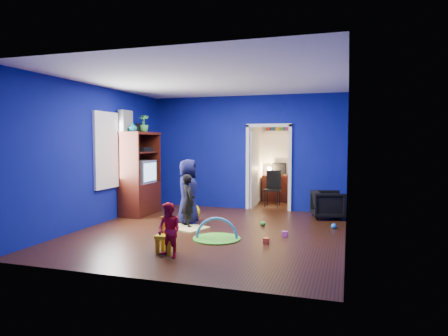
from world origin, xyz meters
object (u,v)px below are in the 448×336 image
(armchair, at_px, (328,205))
(child_navy, at_px, (188,192))
(folding_chair, at_px, (272,189))
(toddler_red, at_px, (169,230))
(vase, at_px, (133,127))
(crt_tv, at_px, (141,172))
(play_mat, at_px, (217,239))
(hopper_ball, at_px, (191,212))
(study_desk, at_px, (278,188))
(child_black, at_px, (188,201))
(tv_armoire, at_px, (140,173))
(kid_chair, at_px, (166,237))

(armchair, xyz_separation_m, child_navy, (-2.78, -1.52, 0.37))
(folding_chair, bearing_deg, toddler_red, -97.08)
(vase, height_order, crt_tv, vase)
(toddler_red, bearing_deg, play_mat, 96.79)
(crt_tv, height_order, hopper_ball, crt_tv)
(armchair, distance_m, crt_tv, 4.40)
(vase, bearing_deg, study_desk, 50.01)
(child_black, xyz_separation_m, folding_chair, (1.16, 3.07, -0.08))
(toddler_red, relative_size, crt_tv, 1.19)
(child_black, bearing_deg, play_mat, -171.91)
(study_desk, bearing_deg, folding_chair, -90.00)
(tv_armoire, bearing_deg, vase, -90.00)
(child_navy, xyz_separation_m, hopper_ball, (-0.05, 0.25, -0.48))
(child_navy, xyz_separation_m, tv_armoire, (-1.52, 0.70, 0.29))
(child_black, distance_m, study_desk, 4.20)
(toddler_red, relative_size, vase, 3.88)
(kid_chair, bearing_deg, study_desk, 77.90)
(vase, relative_size, kid_chair, 0.43)
(vase, distance_m, kid_chair, 3.70)
(vase, bearing_deg, child_navy, -14.86)
(crt_tv, relative_size, kid_chair, 1.40)
(crt_tv, bearing_deg, vase, -97.59)
(hopper_ball, bearing_deg, crt_tv, 162.42)
(child_black, relative_size, toddler_red, 1.30)
(toddler_red, bearing_deg, tv_armoire, 147.24)
(toddler_red, relative_size, kid_chair, 1.66)
(study_desk, bearing_deg, armchair, -55.98)
(crt_tv, bearing_deg, study_desk, 47.74)
(crt_tv, height_order, folding_chair, crt_tv)
(toddler_red, distance_m, tv_armoire, 3.75)
(vase, bearing_deg, kid_chair, -51.19)
(toddler_red, bearing_deg, crt_tv, 146.74)
(kid_chair, height_order, folding_chair, folding_chair)
(child_black, bearing_deg, tv_armoire, 18.18)
(kid_chair, height_order, play_mat, kid_chair)
(child_black, bearing_deg, toddler_red, 153.82)
(crt_tv, distance_m, hopper_ball, 1.71)
(tv_armoire, bearing_deg, child_navy, -24.80)
(crt_tv, distance_m, study_desk, 4.16)
(toddler_red, relative_size, folding_chair, 0.90)
(armchair, xyz_separation_m, folding_chair, (-1.50, 1.26, 0.15))
(study_desk, bearing_deg, play_mat, -93.59)
(child_black, bearing_deg, hopper_ball, -23.15)
(study_desk, bearing_deg, kid_chair, -97.62)
(armchair, distance_m, study_desk, 2.68)
(vase, relative_size, tv_armoire, 0.11)
(armchair, relative_size, crt_tv, 0.98)
(toddler_red, height_order, folding_chair, folding_chair)
(hopper_ball, xyz_separation_m, folding_chair, (1.33, 2.53, 0.25))
(play_mat, bearing_deg, crt_tv, 144.73)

